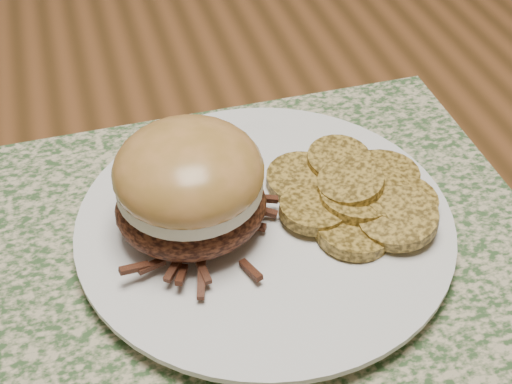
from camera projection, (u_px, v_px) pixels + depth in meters
placemat at (237, 244)px, 0.53m from camera, size 0.45×0.33×0.00m
dinner_plate at (265, 226)px, 0.53m from camera, size 0.26×0.26×0.02m
pork_sandwich at (190, 186)px, 0.49m from camera, size 0.12×0.11×0.08m
roasted_potatoes at (356, 195)px, 0.53m from camera, size 0.13×0.15×0.03m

